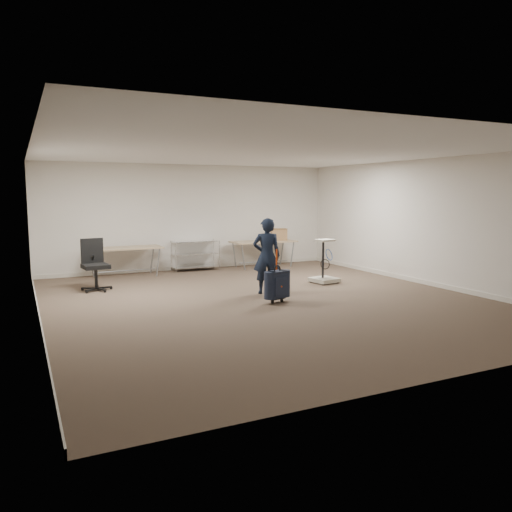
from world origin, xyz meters
TOP-DOWN VIEW (x-y plane):
  - ground at (0.00, 0.00)m, footprint 9.00×9.00m
  - room_shell at (0.00, 1.38)m, footprint 8.00×9.00m
  - folding_table_left at (-1.90, 3.95)m, footprint 1.80×0.75m
  - folding_table_right at (1.90, 3.95)m, footprint 1.80×0.75m
  - wire_shelf at (0.00, 4.20)m, footprint 1.22×0.47m
  - person at (0.31, 0.60)m, footprint 0.66×0.54m
  - suitcase at (0.09, -0.27)m, footprint 0.41×0.30m
  - office_chair at (-2.80, 2.47)m, footprint 0.66×0.66m
  - equipment_cart at (2.08, 1.15)m, footprint 0.62×0.62m
  - cardboard_box at (2.40, 3.98)m, footprint 0.52×0.45m

SIDE VIEW (x-z plane):
  - ground at x=0.00m, z-range 0.00..0.00m
  - room_shell at x=0.00m, z-range -4.45..4.55m
  - equipment_cart at x=2.08m, z-range -0.24..0.76m
  - office_chair at x=-2.80m, z-range -0.22..0.88m
  - suitcase at x=0.09m, z-range -0.16..0.85m
  - wire_shelf at x=0.00m, z-range 0.04..0.84m
  - folding_table_left at x=-1.90m, z-range 0.31..1.04m
  - folding_table_right at x=1.90m, z-range 0.31..1.04m
  - person at x=0.31m, z-range 0.00..1.55m
  - cardboard_box at x=2.40m, z-range 0.73..1.06m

